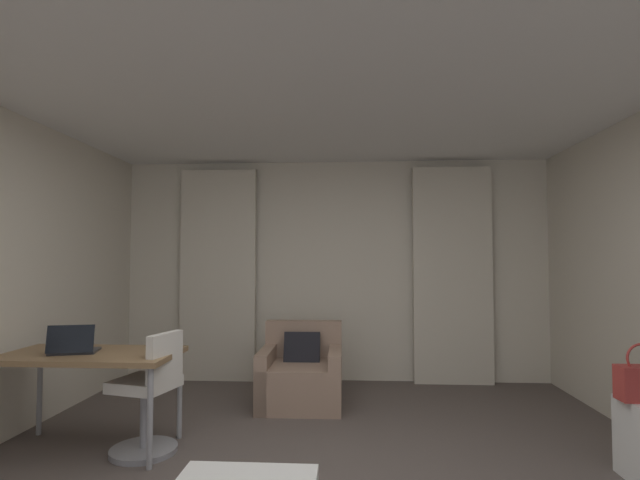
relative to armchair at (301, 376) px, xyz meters
The scene contains 8 objects.
wall_window 1.46m from the armchair, 73.58° to the left, with size 5.12×0.06×2.60m.
ceiling 3.13m from the armchair, 81.85° to the right, with size 5.12×6.12×0.06m, color white.
curtain_left_panel 1.70m from the armchair, 141.50° to the left, with size 0.90×0.06×2.50m.
curtain_right_panel 2.12m from the armchair, 27.32° to the left, with size 0.90×0.06×2.50m.
armchair is the anchor object (origin of this frame).
desk 1.94m from the armchair, 140.26° to the right, with size 1.26×0.66×0.72m.
desk_chair 1.60m from the armchair, 128.72° to the right, with size 0.48×0.48×0.88m.
laptop 2.08m from the armchair, 141.24° to the right, with size 0.37×0.32×0.22m.
Camera 1 is at (0.17, -2.63, 1.40)m, focal length 26.44 mm.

